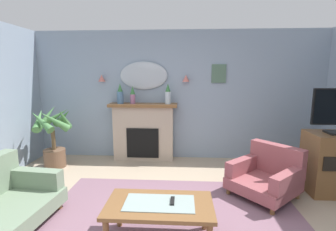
{
  "coord_description": "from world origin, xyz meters",
  "views": [
    {
      "loc": [
        0.1,
        -2.4,
        1.75
      ],
      "look_at": [
        -0.13,
        1.4,
        1.1
      ],
      "focal_mm": 26.25,
      "sensor_mm": 36.0,
      "label": 1
    }
  ],
  "objects_px": {
    "fireplace": "(144,132)",
    "framed_picture": "(219,74)",
    "armchair_near_fireplace": "(267,175)",
    "wall_sconce_right": "(186,78)",
    "wall_sconce_left": "(102,78)",
    "potted_plant_tall_palm": "(53,134)",
    "coffee_table": "(159,208)",
    "mantel_vase_right": "(120,95)",
    "wall_mirror": "(144,76)",
    "mantel_vase_left": "(168,94)",
    "mantel_vase_centre": "(133,95)",
    "tv_cabinet": "(335,163)",
    "tv_remote": "(172,201)"
  },
  "relations": [
    {
      "from": "fireplace",
      "to": "framed_picture",
      "type": "relative_size",
      "value": 3.78
    },
    {
      "from": "fireplace",
      "to": "armchair_near_fireplace",
      "type": "relative_size",
      "value": 1.19
    },
    {
      "from": "wall_sconce_right",
      "to": "wall_sconce_left",
      "type": "bearing_deg",
      "value": 180.0
    },
    {
      "from": "potted_plant_tall_palm",
      "to": "coffee_table",
      "type": "bearing_deg",
      "value": -42.48
    },
    {
      "from": "mantel_vase_right",
      "to": "armchair_near_fireplace",
      "type": "distance_m",
      "value": 3.01
    },
    {
      "from": "wall_mirror",
      "to": "wall_sconce_right",
      "type": "bearing_deg",
      "value": -3.37
    },
    {
      "from": "wall_sconce_left",
      "to": "mantel_vase_left",
      "type": "bearing_deg",
      "value": -5.08
    },
    {
      "from": "mantel_vase_centre",
      "to": "tv_cabinet",
      "type": "xyz_separation_m",
      "value": [
        3.25,
        -1.22,
        -0.88
      ]
    },
    {
      "from": "wall_mirror",
      "to": "tv_cabinet",
      "type": "relative_size",
      "value": 1.07
    },
    {
      "from": "wall_mirror",
      "to": "armchair_near_fireplace",
      "type": "relative_size",
      "value": 0.84
    },
    {
      "from": "coffee_table",
      "to": "potted_plant_tall_palm",
      "type": "xyz_separation_m",
      "value": [
        -2.18,
        2.0,
        0.25
      ]
    },
    {
      "from": "mantel_vase_left",
      "to": "tv_cabinet",
      "type": "height_order",
      "value": "mantel_vase_left"
    },
    {
      "from": "armchair_near_fireplace",
      "to": "wall_sconce_right",
      "type": "bearing_deg",
      "value": 128.49
    },
    {
      "from": "coffee_table",
      "to": "potted_plant_tall_palm",
      "type": "height_order",
      "value": "potted_plant_tall_palm"
    },
    {
      "from": "coffee_table",
      "to": "fireplace",
      "type": "bearing_deg",
      "value": 102.65
    },
    {
      "from": "mantel_vase_left",
      "to": "coffee_table",
      "type": "bearing_deg",
      "value": -88.51
    },
    {
      "from": "fireplace",
      "to": "mantel_vase_right",
      "type": "xyz_separation_m",
      "value": [
        -0.45,
        -0.03,
        0.77
      ]
    },
    {
      "from": "wall_sconce_right",
      "to": "potted_plant_tall_palm",
      "type": "height_order",
      "value": "wall_sconce_right"
    },
    {
      "from": "fireplace",
      "to": "wall_sconce_left",
      "type": "relative_size",
      "value": 9.71
    },
    {
      "from": "wall_sconce_left",
      "to": "armchair_near_fireplace",
      "type": "bearing_deg",
      "value": -27.21
    },
    {
      "from": "mantel_vase_left",
      "to": "mantel_vase_centre",
      "type": "bearing_deg",
      "value": 180.0
    },
    {
      "from": "mantel_vase_left",
      "to": "tv_remote",
      "type": "height_order",
      "value": "mantel_vase_left"
    },
    {
      "from": "mantel_vase_left",
      "to": "wall_sconce_left",
      "type": "bearing_deg",
      "value": 174.92
    },
    {
      "from": "mantel_vase_centre",
      "to": "wall_mirror",
      "type": "relative_size",
      "value": 0.36
    },
    {
      "from": "mantel_vase_left",
      "to": "tv_cabinet",
      "type": "xyz_separation_m",
      "value": [
        2.55,
        -1.22,
        -0.9
      ]
    },
    {
      "from": "wall_sconce_left",
      "to": "armchair_near_fireplace",
      "type": "height_order",
      "value": "wall_sconce_left"
    },
    {
      "from": "tv_cabinet",
      "to": "fireplace",
      "type": "bearing_deg",
      "value": 157.7
    },
    {
      "from": "framed_picture",
      "to": "potted_plant_tall_palm",
      "type": "distance_m",
      "value": 3.38
    },
    {
      "from": "framed_picture",
      "to": "tv_cabinet",
      "type": "distance_m",
      "value": 2.46
    },
    {
      "from": "mantel_vase_right",
      "to": "framed_picture",
      "type": "relative_size",
      "value": 1.11
    },
    {
      "from": "mantel_vase_right",
      "to": "coffee_table",
      "type": "distance_m",
      "value": 2.85
    },
    {
      "from": "mantel_vase_left",
      "to": "wall_sconce_left",
      "type": "xyz_separation_m",
      "value": [
        -1.35,
        0.12,
        0.31
      ]
    },
    {
      "from": "potted_plant_tall_palm",
      "to": "tv_remote",
      "type": "bearing_deg",
      "value": -40.37
    },
    {
      "from": "mantel_vase_centre",
      "to": "wall_mirror",
      "type": "bearing_deg",
      "value": 40.36
    },
    {
      "from": "wall_mirror",
      "to": "wall_sconce_right",
      "type": "xyz_separation_m",
      "value": [
        0.85,
        -0.05,
        -0.05
      ]
    },
    {
      "from": "wall_mirror",
      "to": "mantel_vase_centre",
      "type": "bearing_deg",
      "value": -139.64
    },
    {
      "from": "wall_mirror",
      "to": "tv_remote",
      "type": "bearing_deg",
      "value": -75.14
    },
    {
      "from": "wall_mirror",
      "to": "armchair_near_fireplace",
      "type": "bearing_deg",
      "value": -37.04
    },
    {
      "from": "framed_picture",
      "to": "wall_mirror",
      "type": "bearing_deg",
      "value": -179.62
    },
    {
      "from": "fireplace",
      "to": "potted_plant_tall_palm",
      "type": "relative_size",
      "value": 1.16
    },
    {
      "from": "fireplace",
      "to": "tv_remote",
      "type": "distance_m",
      "value": 2.59
    },
    {
      "from": "mantel_vase_centre",
      "to": "wall_sconce_right",
      "type": "relative_size",
      "value": 2.48
    },
    {
      "from": "mantel_vase_left",
      "to": "tv_cabinet",
      "type": "relative_size",
      "value": 0.45
    },
    {
      "from": "mantel_vase_right",
      "to": "armchair_near_fireplace",
      "type": "xyz_separation_m",
      "value": [
        2.48,
        -1.36,
        -1.03
      ]
    },
    {
      "from": "mantel_vase_right",
      "to": "wall_mirror",
      "type": "xyz_separation_m",
      "value": [
        0.45,
        0.17,
        0.37
      ]
    },
    {
      "from": "wall_sconce_right",
      "to": "mantel_vase_centre",
      "type": "bearing_deg",
      "value": -173.48
    },
    {
      "from": "coffee_table",
      "to": "potted_plant_tall_palm",
      "type": "distance_m",
      "value": 2.97
    },
    {
      "from": "mantel_vase_right",
      "to": "fireplace",
      "type": "bearing_deg",
      "value": 3.6
    },
    {
      "from": "mantel_vase_centre",
      "to": "potted_plant_tall_palm",
      "type": "relative_size",
      "value": 0.29
    },
    {
      "from": "wall_mirror",
      "to": "armchair_near_fireplace",
      "type": "distance_m",
      "value": 2.9
    }
  ]
}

